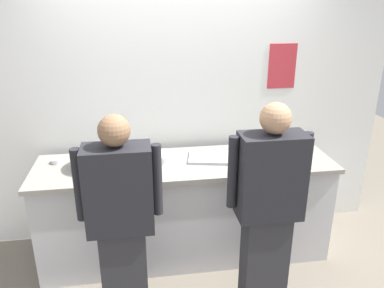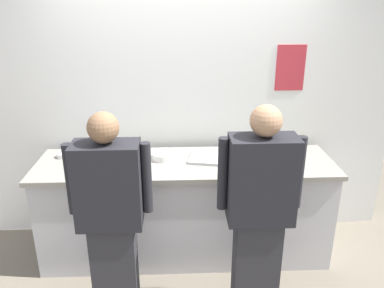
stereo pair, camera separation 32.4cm
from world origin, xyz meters
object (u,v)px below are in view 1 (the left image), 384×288
plate_stack_front (163,157)px  ramekin_red_sauce (137,161)px  sheet_tray (213,158)px  ramekin_green_sauce (57,161)px  chef_near_left (121,219)px  ramekin_yellow_sauce (135,172)px  squeeze_bottle_primary (297,140)px  squeeze_bottle_secondary (269,151)px  deli_cup (251,162)px  chef_center (268,206)px  mixing_bowl_steel (96,160)px

plate_stack_front → ramekin_red_sauce: (-0.23, -0.04, -0.01)m
sheet_tray → ramekin_green_sauce: ramekin_green_sauce is taller
chef_near_left → ramekin_green_sauce: size_ratio=15.90×
ramekin_red_sauce → ramekin_green_sauce: bearing=170.3°
sheet_tray → ramekin_yellow_sauce: (-0.69, -0.22, 0.01)m
squeeze_bottle_primary → ramekin_red_sauce: (-1.49, -0.13, -0.06)m
chef_near_left → ramekin_red_sauce: chef_near_left is taller
chef_near_left → squeeze_bottle_primary: size_ratio=8.98×
sheet_tray → squeeze_bottle_secondary: squeeze_bottle_secondary is taller
squeeze_bottle_primary → ramekin_yellow_sauce: size_ratio=1.66×
squeeze_bottle_primary → ramekin_red_sauce: 1.50m
squeeze_bottle_primary → deli_cup: squeeze_bottle_primary is taller
squeeze_bottle_primary → chef_center: bearing=-123.1°
mixing_bowl_steel → sheet_tray: (1.01, 0.03, -0.06)m
chef_near_left → squeeze_bottle_primary: bearing=28.1°
chef_center → sheet_tray: bearing=108.3°
squeeze_bottle_primary → sheet_tray: bearing=-171.4°
sheet_tray → ramekin_green_sauce: bearing=175.2°
deli_cup → sheet_tray: bearing=142.5°
chef_near_left → squeeze_bottle_secondary: size_ratio=7.75×
chef_center → ramekin_green_sauce: (-1.59, 0.87, 0.09)m
sheet_tray → deli_cup: size_ratio=4.73×
chef_center → plate_stack_front: (-0.69, 0.79, 0.10)m
chef_near_left → ramekin_yellow_sauce: bearing=78.5°
chef_center → plate_stack_front: 1.06m
ramekin_green_sauce → ramekin_red_sauce: 0.68m
plate_stack_front → squeeze_bottle_primary: size_ratio=1.19×
ramekin_green_sauce → ramekin_yellow_sauce: 0.74m
squeeze_bottle_primary → squeeze_bottle_secondary: (-0.36, -0.25, 0.01)m
chef_center → ramekin_yellow_sauce: 1.08m
ramekin_green_sauce → deli_cup: bearing=-11.4°
sheet_tray → plate_stack_front: bearing=174.7°
ramekin_red_sauce → deli_cup: bearing=-12.6°
plate_stack_front → ramekin_green_sauce: 0.91m
plate_stack_front → deli_cup: bearing=-19.5°
ramekin_green_sauce → ramekin_yellow_sauce: size_ratio=0.94×
ramekin_green_sauce → mixing_bowl_steel: bearing=-22.7°
chef_center → ramekin_red_sauce: chef_center is taller
sheet_tray → ramekin_green_sauce: (-1.34, 0.11, 0.01)m
mixing_bowl_steel → ramekin_green_sauce: bearing=157.3°
chef_near_left → plate_stack_front: bearing=65.7°
ramekin_yellow_sauce → squeeze_bottle_primary: bearing=13.0°
mixing_bowl_steel → ramekin_yellow_sauce: mixing_bowl_steel is taller
squeeze_bottle_secondary → deli_cup: 0.22m
chef_near_left → ramekin_green_sauce: chef_near_left is taller
chef_near_left → deli_cup: size_ratio=17.59×
squeeze_bottle_secondary → plate_stack_front: bearing=169.8°
ramekin_green_sauce → squeeze_bottle_primary: bearing=0.3°
plate_stack_front → deli_cup: deli_cup is taller
sheet_tray → squeeze_bottle_secondary: 0.49m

